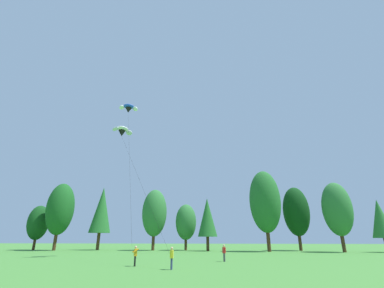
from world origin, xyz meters
The scene contains 15 objects.
treeline_tree_a centered at (-34.38, 54.48, 5.41)m, with size 4.21×4.21×8.94m.
treeline_tree_b centered at (-28.83, 52.60, 8.04)m, with size 5.39×5.39×13.29m.
treeline_tree_c centered at (-21.30, 55.75, 8.10)m, with size 4.44×4.44×12.92m.
treeline_tree_d centered at (-9.46, 54.89, 7.32)m, with size 5.06×5.06×12.08m.
treeline_tree_e centered at (-2.96, 55.90, 5.48)m, with size 4.25×4.25×9.06m.
treeline_tree_f centered at (1.58, 53.43, 6.22)m, with size 3.78×3.78×9.93m.
treeline_tree_g centered at (12.78, 51.67, 9.02)m, with size 5.82×5.82×14.89m.
treeline_tree_h centered at (19.64, 56.03, 7.46)m, with size 5.13×5.13×12.33m.
treeline_tree_i centered at (25.39, 50.55, 7.37)m, with size 5.09×5.09×12.17m.
treeline_tree_j centered at (32.61, 50.76, 5.64)m, with size 3.58×3.58×9.01m.
kite_flyer_near centered at (-4.06, 24.09, 1.00)m, with size 0.72×0.73×1.69m.
kite_flyer_mid centered at (-0.39, 21.73, 0.99)m, with size 0.24×0.56×1.69m.
kite_flyer_far centered at (4.02, 29.64, 0.99)m, with size 0.39×0.60×1.69m.
parafoil_kite_high_blue_white centered at (-9.48, 34.00, 20.90)m, with size 6.53×10.91×20.02m.
parafoil_kite_mid_white centered at (-10.77, 35.74, 17.96)m, with size 11.70×15.61×17.51m.
Camera 1 is at (3.21, -1.11, 2.39)m, focal length 24.81 mm.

